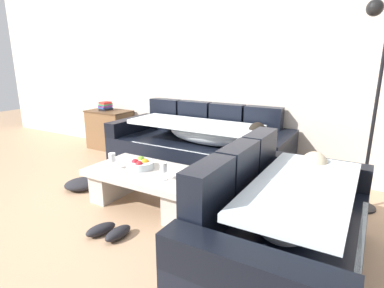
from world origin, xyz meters
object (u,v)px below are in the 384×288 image
coffee_table (147,183)px  wine_glass_near_left (112,158)px  open_magazine (184,175)px  crumpled_garment (82,184)px  fruit_bowl (140,164)px  book_stack_on_cabinet (105,106)px  couch_along_wall (200,148)px  floor_lamp (370,98)px  pair_of_shoes (109,231)px  couch_near_window (285,229)px  wine_glass_near_right (164,168)px  side_cabinet (110,130)px

coffee_table → wine_glass_near_left: wine_glass_near_left is taller
open_magazine → crumpled_garment: 1.36m
fruit_bowl → book_stack_on_cabinet: (-1.82, 1.34, 0.29)m
open_magazine → couch_along_wall: bearing=132.1°
floor_lamp → pair_of_shoes: floor_lamp is taller
book_stack_on_cabinet → open_magazine: bearing=-29.2°
couch_near_window → floor_lamp: bearing=-15.7°
wine_glass_near_left → wine_glass_near_right: bearing=2.1°
coffee_table → crumpled_garment: bearing=-176.6°
couch_near_window → floor_lamp: size_ratio=0.90×
couch_near_window → floor_lamp: 1.59m
couch_near_window → pair_of_shoes: bearing=102.0°
crumpled_garment → fruit_bowl: bearing=5.1°
wine_glass_near_right → crumpled_garment: size_ratio=0.42×
wine_glass_near_right → pair_of_shoes: 0.72m
couch_along_wall → open_magazine: size_ratio=8.46×
couch_along_wall → pair_of_shoes: 1.80m
couch_along_wall → coffee_table: (0.02, -1.14, -0.09)m
coffee_table → fruit_bowl: bearing=168.9°
wine_glass_near_left → pair_of_shoes: wine_glass_near_left is taller
wine_glass_near_left → book_stack_on_cabinet: 2.21m
couch_near_window → wine_glass_near_right: 1.21m
fruit_bowl → crumpled_garment: (-0.82, -0.07, -0.36)m
open_magazine → side_cabinet: bearing=171.0°
wine_glass_near_right → book_stack_on_cabinet: bearing=146.2°
fruit_bowl → floor_lamp: 2.28m
pair_of_shoes → crumpled_garment: size_ratio=0.83×
fruit_bowl → couch_near_window: bearing=-12.9°
couch_near_window → crumpled_garment: 2.42m
wine_glass_near_left → crumpled_garment: bearing=171.6°
couch_along_wall → wine_glass_near_right: 1.30m
open_magazine → crumpled_garment: bearing=-153.8°
floor_lamp → couch_near_window: bearing=-105.7°
book_stack_on_cabinet → wine_glass_near_right: bearing=-33.8°
coffee_table → wine_glass_near_left: size_ratio=7.23×
side_cabinet → pair_of_shoes: bearing=-45.8°
couch_along_wall → couch_near_window: same height
open_magazine → crumpled_garment: (-1.31, -0.12, -0.33)m
side_cabinet → crumpled_garment: 1.72m
coffee_table → crumpled_garment: coffee_table is taller
couch_near_window → book_stack_on_cabinet: couch_near_window is taller
couch_near_window → coffee_table: (-1.47, 0.34, -0.10)m
wine_glass_near_right → floor_lamp: 2.01m
wine_glass_near_left → book_stack_on_cabinet: bearing=136.7°
fruit_bowl → pair_of_shoes: fruit_bowl is taller
couch_along_wall → pair_of_shoes: couch_along_wall is taller
couch_along_wall → crumpled_garment: size_ratio=5.92×
coffee_table → floor_lamp: 2.27m
fruit_bowl → open_magazine: (0.49, 0.05, -0.04)m
couch_near_window → crumpled_garment: size_ratio=4.38×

